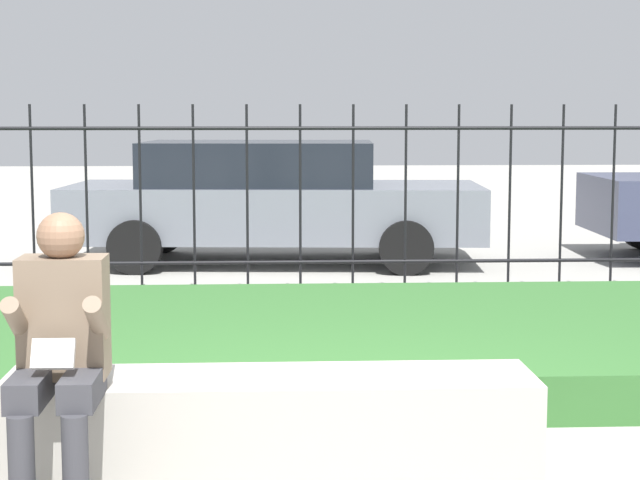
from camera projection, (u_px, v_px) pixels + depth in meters
ground_plane at (333, 474)px, 5.11m from camera, size 60.00×60.00×0.00m
stone_bench at (271, 431)px, 5.07m from camera, size 2.50×0.56×0.49m
person_seated_reader at (60, 346)px, 4.65m from camera, size 0.42×0.73×1.29m
grass_berm at (312, 341)px, 7.41m from camera, size 9.23×3.27×0.29m
iron_fence at (300, 199)px, 9.72m from camera, size 7.23×0.03×1.80m
car_parked_center at (271, 199)px, 12.24m from camera, size 4.79×2.21×1.39m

